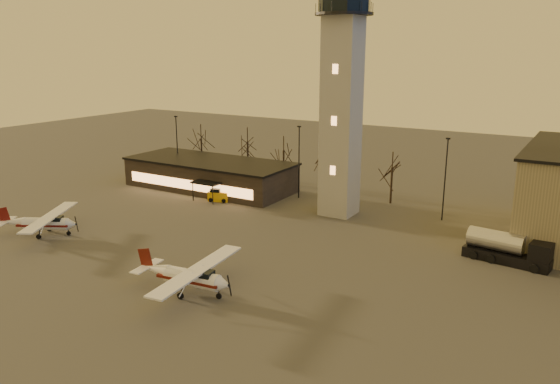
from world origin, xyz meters
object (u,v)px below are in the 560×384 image
(cessna_rear, at_px, (47,226))
(terminal, at_px, (210,174))
(control_tower, at_px, (342,83))
(fuel_truck, at_px, (507,251))
(service_cart, at_px, (219,196))
(cessna_front, at_px, (194,281))

(cessna_rear, bearing_deg, terminal, 55.59)
(control_tower, distance_m, fuel_truck, 26.66)
(terminal, relative_size, cessna_rear, 2.31)
(fuel_truck, relative_size, service_cart, 2.64)
(cessna_rear, xyz_separation_m, fuel_truck, (45.43, 17.90, 0.07))
(service_cart, bearing_deg, cessna_rear, -127.48)
(cessna_front, xyz_separation_m, cessna_rear, (-23.83, 3.35, -0.05))
(control_tower, height_order, service_cart, control_tower)
(terminal, xyz_separation_m, service_cart, (5.32, -5.00, -1.48))
(cessna_rear, height_order, service_cart, cessna_rear)
(control_tower, relative_size, terminal, 1.28)
(terminal, distance_m, fuel_truck, 43.80)
(terminal, height_order, cessna_rear, terminal)
(fuel_truck, xyz_separation_m, service_cart, (-37.66, 3.37, -0.50))
(terminal, distance_m, service_cart, 7.45)
(terminal, bearing_deg, service_cart, -43.19)
(control_tower, bearing_deg, cessna_front, -91.26)
(control_tower, height_order, cessna_front, control_tower)
(fuel_truck, height_order, service_cart, fuel_truck)
(cessna_front, relative_size, fuel_truck, 1.49)
(control_tower, relative_size, fuel_truck, 3.93)
(cessna_front, bearing_deg, terminal, 119.65)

